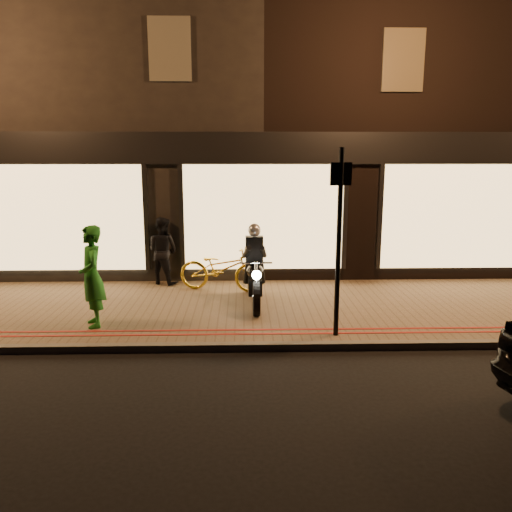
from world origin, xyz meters
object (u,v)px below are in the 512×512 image
at_px(motorcycle, 255,274).
at_px(sign_post, 339,233).
at_px(person_green, 92,276).
at_px(bicycle_gold, 221,268).

height_order(motorcycle, sign_post, sign_post).
bearing_deg(sign_post, person_green, 172.02).
xyz_separation_m(sign_post, bicycle_gold, (-1.97, 2.76, -1.19)).
distance_m(motorcycle, sign_post, 2.41).
bearing_deg(bicycle_gold, sign_post, -130.40).
relative_size(motorcycle, person_green, 1.12).
relative_size(sign_post, person_green, 1.73).
relative_size(bicycle_gold, person_green, 1.08).
distance_m(sign_post, bicycle_gold, 3.59).
bearing_deg(person_green, sign_post, 58.63).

